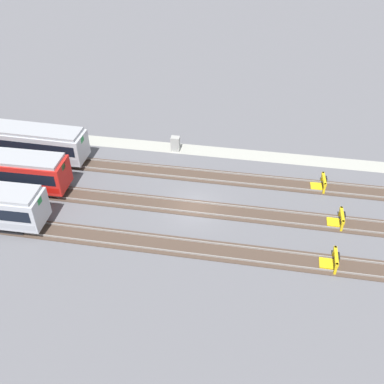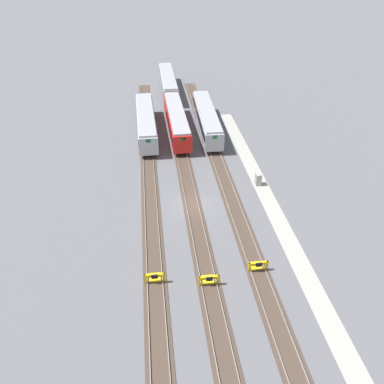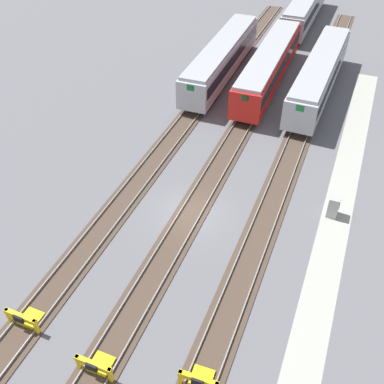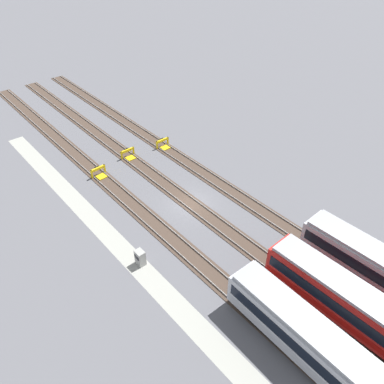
{
  "view_description": "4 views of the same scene",
  "coord_description": "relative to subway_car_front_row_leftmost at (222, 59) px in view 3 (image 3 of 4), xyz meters",
  "views": [
    {
      "loc": [
        -4.95,
        30.24,
        25.81
      ],
      "look_at": [
        0.21,
        0.0,
        1.8
      ],
      "focal_mm": 42.0,
      "sensor_mm": 36.0,
      "label": 1
    },
    {
      "loc": [
        -36.13,
        4.5,
        26.86
      ],
      "look_at": [
        0.21,
        0.0,
        1.8
      ],
      "focal_mm": 35.0,
      "sensor_mm": 36.0,
      "label": 2
    },
    {
      "loc": [
        -21.2,
        -8.55,
        21.29
      ],
      "look_at": [
        0.21,
        0.0,
        1.8
      ],
      "focal_mm": 42.0,
      "sensor_mm": 36.0,
      "label": 3
    },
    {
      "loc": [
        24.16,
        -20.57,
        26.53
      ],
      "look_at": [
        0.21,
        0.0,
        1.8
      ],
      "focal_mm": 35.0,
      "sensor_mm": 36.0,
      "label": 4
    }
  ],
  "objects": [
    {
      "name": "bumper_stop_middle_track",
      "position": [
        -32.3,
        0.02,
        -1.53
      ],
      "size": [
        1.35,
        2.0,
        1.22
      ],
      "color": "gold",
      "rests_on": "ground"
    },
    {
      "name": "subway_car_front_row_right_inner",
      "position": [
        19.13,
        -4.95,
        0.0
      ],
      "size": [
        18.01,
        2.88,
        3.7
      ],
      "color": "#ADAFB7",
      "rests_on": "ground"
    },
    {
      "name": "subway_car_front_row_centre",
      "position": [
        0.0,
        -4.94,
        0.0
      ],
      "size": [
        18.04,
        3.09,
        3.7
      ],
      "color": "red",
      "rests_on": "ground"
    },
    {
      "name": "subway_car_front_row_left_inner",
      "position": [
        0.0,
        -9.95,
        0.0
      ],
      "size": [
        18.06,
        3.26,
        3.7
      ],
      "color": "#ADAFB7",
      "rests_on": "ground"
    },
    {
      "name": "bumper_stop_near_inner_track",
      "position": [
        -33.2,
        -4.95,
        -1.53
      ],
      "size": [
        1.34,
        2.0,
        1.22
      ],
      "color": "gold",
      "rests_on": "ground"
    },
    {
      "name": "rail_track_middle",
      "position": [
        -20.81,
        0.03,
        -2.0
      ],
      "size": [
        90.0,
        2.23,
        0.21
      ],
      "color": "#47382D",
      "rests_on": "ground"
    },
    {
      "name": "rail_track_nearest",
      "position": [
        -20.81,
        -9.93,
        -2.0
      ],
      "size": [
        90.0,
        2.23,
        0.21
      ],
      "color": "#47382D",
      "rests_on": "ground"
    },
    {
      "name": "subway_car_front_row_leftmost",
      "position": [
        0.0,
        0.0,
        0.0
      ],
      "size": [
        18.05,
        3.16,
        3.7
      ],
      "color": "#ADAFB7",
      "rests_on": "ground"
    },
    {
      "name": "ground_plane",
      "position": [
        -20.81,
        -4.95,
        -2.04
      ],
      "size": [
        400.0,
        400.0,
        0.0
      ],
      "primitive_type": "plane",
      "color": "#5B5B60"
    },
    {
      "name": "electrical_cabinet",
      "position": [
        -17.28,
        -14.03,
        -1.24
      ],
      "size": [
        0.9,
        0.73,
        1.6
      ],
      "color": "#9E9E99",
      "rests_on": "ground"
    },
    {
      "name": "bumper_stop_nearest_track",
      "position": [
        -32.0,
        -9.91,
        -1.53
      ],
      "size": [
        1.38,
        2.01,
        1.22
      ],
      "color": "gold",
      "rests_on": "ground"
    },
    {
      "name": "service_walkway",
      "position": [
        -20.81,
        -14.41,
        -2.04
      ],
      "size": [
        54.0,
        2.0,
        0.01
      ],
      "primitive_type": "cube",
      "color": "#9E9E93",
      "rests_on": "ground"
    },
    {
      "name": "rail_track_near_inner",
      "position": [
        -20.81,
        -4.95,
        -2.0
      ],
      "size": [
        90.0,
        2.24,
        0.21
      ],
      "color": "#47382D",
      "rests_on": "ground"
    }
  ]
}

